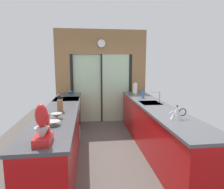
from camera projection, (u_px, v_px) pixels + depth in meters
name	position (u px, v px, depth m)	size (l,w,h in m)	color
ground_plane	(108.00, 146.00, 4.22)	(5.04, 7.60, 0.02)	#4C4742
back_wall_unit	(101.00, 71.00, 5.74)	(2.64, 0.12, 2.70)	olive
left_counter_run	(61.00, 134.00, 3.58)	(0.62, 3.80, 0.92)	#AD0C0F
right_counter_run	(154.00, 127.00, 3.97)	(0.62, 3.80, 0.92)	#AD0C0F
sink_faucet	(158.00, 95.00, 4.13)	(0.19, 0.02, 0.25)	#B7BABC
oven_range	(67.00, 118.00, 4.67)	(0.60, 0.60, 0.92)	#B7BABC
mixing_bowl_near	(53.00, 123.00, 2.62)	(0.20, 0.20, 0.06)	gray
mixing_bowl_mid	(57.00, 116.00, 2.94)	(0.17, 0.17, 0.08)	gray
mixing_bowl_far	(70.00, 93.00, 5.22)	(0.19, 0.19, 0.09)	teal
knife_block	(60.00, 105.00, 3.36)	(0.09, 0.14, 0.29)	brown
stand_mixer	(42.00, 128.00, 2.02)	(0.17, 0.27, 0.42)	red
kettle	(177.00, 113.00, 2.91)	(0.27, 0.19, 0.21)	#B7BABC
soap_bottle_near	(143.00, 94.00, 4.67)	(0.06, 0.06, 0.22)	#286BB7
soap_bottle_far	(133.00, 88.00, 5.62)	(0.06, 0.06, 0.28)	#D1CC4C
paper_towel_roll	(135.00, 88.00, 5.42)	(0.13, 0.13, 0.31)	#B7BABC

